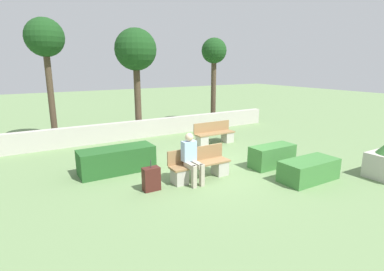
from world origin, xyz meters
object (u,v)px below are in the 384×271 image
at_px(person_seated_man, 191,156).
at_px(tree_center_left, 136,52).
at_px(bench_front, 200,167).
at_px(tree_center_right, 214,55).
at_px(tree_leftmost, 45,41).
at_px(bench_left_side, 215,136).
at_px(suitcase, 151,179).

distance_m(person_seated_man, tree_center_left, 6.64).
relative_size(bench_front, tree_center_right, 0.40).
bearing_deg(tree_leftmost, tree_center_left, -13.14).
distance_m(bench_left_side, tree_center_left, 4.88).
bearing_deg(tree_leftmost, tree_center_right, -0.44).
xyz_separation_m(suitcase, tree_leftmost, (-1.44, 6.63, 3.69)).
bearing_deg(bench_front, tree_center_right, 52.57).
distance_m(bench_left_side, suitcase, 4.97).
distance_m(bench_left_side, tree_center_right, 5.47).
height_order(tree_leftmost, tree_center_left, tree_leftmost).
bearing_deg(tree_leftmost, suitcase, -77.78).
relative_size(bench_front, suitcase, 2.23).
xyz_separation_m(bench_left_side, tree_center_left, (-2.09, 2.91, 3.31)).
xyz_separation_m(suitcase, tree_center_left, (1.93, 5.84, 3.34)).
xyz_separation_m(tree_center_left, tree_center_right, (4.54, 0.73, -0.04)).
relative_size(suitcase, tree_center_right, 0.18).
xyz_separation_m(bench_front, tree_center_left, (0.44, 5.78, 3.31)).
distance_m(tree_leftmost, tree_center_right, 7.92).
xyz_separation_m(person_seated_man, tree_leftmost, (-2.57, 6.71, 3.24)).
height_order(bench_left_side, suitcase, bench_left_side).
distance_m(person_seated_man, suitcase, 1.22).
xyz_separation_m(person_seated_man, suitcase, (-1.13, 0.08, -0.45)).
height_order(person_seated_man, suitcase, person_seated_man).
relative_size(person_seated_man, tree_center_right, 0.30).
xyz_separation_m(bench_left_side, suitcase, (-4.02, -2.94, -0.02)).
bearing_deg(bench_front, person_seated_man, -158.97).
height_order(tree_leftmost, tree_center_right, tree_leftmost).
xyz_separation_m(bench_front, tree_center_right, (4.98, 6.51, 3.27)).
distance_m(bench_front, tree_center_right, 8.82).
relative_size(suitcase, tree_leftmost, 0.17).
bearing_deg(tree_leftmost, bench_left_side, -34.11).
relative_size(bench_front, bench_left_side, 1.05).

